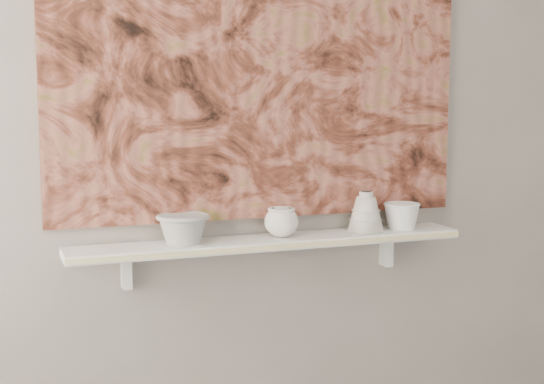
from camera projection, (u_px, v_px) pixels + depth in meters
name	position (u px, v px, depth m)	size (l,w,h in m)	color
wall_back	(261.00, 115.00, 2.65)	(3.60, 3.60, 0.00)	gray
shelf	(271.00, 242.00, 2.62)	(1.40, 0.18, 0.03)	white
shelf_stripe	(280.00, 247.00, 2.53)	(1.40, 0.01, 0.02)	beige
bracket_left	(126.00, 270.00, 2.52)	(0.03, 0.06, 0.12)	white
bracket_right	(386.00, 250.00, 2.86)	(0.03, 0.06, 0.12)	white
painting	(263.00, 60.00, 2.62)	(1.50, 0.03, 1.10)	brown
house_motif	(378.00, 146.00, 2.80)	(0.09, 0.00, 0.08)	black
bowl_grey	(183.00, 229.00, 2.50)	(0.18, 0.18, 0.10)	#9D9D9A
cup_cream	(281.00, 222.00, 2.62)	(0.12, 0.12, 0.11)	white
bell_vessel	(366.00, 211.00, 2.74)	(0.13, 0.13, 0.15)	beige
bowl_white	(402.00, 216.00, 2.79)	(0.13, 0.13, 0.10)	white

